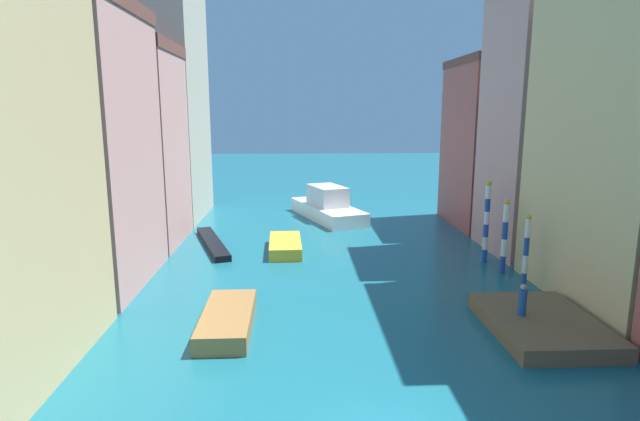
{
  "coord_description": "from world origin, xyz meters",
  "views": [
    {
      "loc": [
        -2.33,
        -12.28,
        9.31
      ],
      "look_at": [
        -0.46,
        27.59,
        1.5
      ],
      "focal_mm": 28.69,
      "sensor_mm": 36.0,
      "label": 1
    }
  ],
  "objects_px": {
    "person_on_dock": "(522,301)",
    "waterfront_dock": "(542,324)",
    "mooring_pole_2": "(487,221)",
    "vaporetto_white": "(327,207)",
    "mooring_pole_0": "(526,252)",
    "motorboat_1": "(285,245)",
    "mooring_pole_1": "(505,236)",
    "motorboat_0": "(228,320)",
    "gondola_black": "(212,243)"
  },
  "relations": [
    {
      "from": "gondola_black",
      "to": "waterfront_dock",
      "type": "bearing_deg",
      "value": -42.5
    },
    {
      "from": "mooring_pole_1",
      "to": "mooring_pole_2",
      "type": "distance_m",
      "value": 2.32
    },
    {
      "from": "person_on_dock",
      "to": "mooring_pole_2",
      "type": "xyz_separation_m",
      "value": [
        2.12,
        10.09,
        1.3
      ]
    },
    {
      "from": "vaporetto_white",
      "to": "gondola_black",
      "type": "xyz_separation_m",
      "value": [
        -8.61,
        -9.02,
        -0.81
      ]
    },
    {
      "from": "mooring_pole_2",
      "to": "motorboat_1",
      "type": "bearing_deg",
      "value": 166.36
    },
    {
      "from": "mooring_pole_0",
      "to": "mooring_pole_1",
      "type": "height_order",
      "value": "mooring_pole_1"
    },
    {
      "from": "vaporetto_white",
      "to": "motorboat_1",
      "type": "xyz_separation_m",
      "value": [
        -3.49,
        -10.62,
        -0.63
      ]
    },
    {
      "from": "gondola_black",
      "to": "mooring_pole_2",
      "type": "bearing_deg",
      "value": -14.73
    },
    {
      "from": "gondola_black",
      "to": "motorboat_0",
      "type": "xyz_separation_m",
      "value": [
        2.87,
        -13.97,
        0.18
      ]
    },
    {
      "from": "waterfront_dock",
      "to": "person_on_dock",
      "type": "xyz_separation_m",
      "value": [
        -0.82,
        0.25,
        0.98
      ]
    },
    {
      "from": "person_on_dock",
      "to": "waterfront_dock",
      "type": "bearing_deg",
      "value": -16.85
    },
    {
      "from": "mooring_pole_0",
      "to": "waterfront_dock",
      "type": "bearing_deg",
      "value": -106.05
    },
    {
      "from": "waterfront_dock",
      "to": "gondola_black",
      "type": "xyz_separation_m",
      "value": [
        -16.34,
        14.97,
        -0.13
      ]
    },
    {
      "from": "person_on_dock",
      "to": "mooring_pole_1",
      "type": "relative_size",
      "value": 0.32
    },
    {
      "from": "vaporetto_white",
      "to": "mooring_pole_0",
      "type": "bearing_deg",
      "value": -64.11
    },
    {
      "from": "motorboat_1",
      "to": "mooring_pole_1",
      "type": "bearing_deg",
      "value": -22.62
    },
    {
      "from": "motorboat_1",
      "to": "waterfront_dock",
      "type": "bearing_deg",
      "value": -50.02
    },
    {
      "from": "person_on_dock",
      "to": "motorboat_0",
      "type": "bearing_deg",
      "value": 176.59
    },
    {
      "from": "vaporetto_white",
      "to": "gondola_black",
      "type": "height_order",
      "value": "vaporetto_white"
    },
    {
      "from": "waterfront_dock",
      "to": "motorboat_1",
      "type": "height_order",
      "value": "motorboat_1"
    },
    {
      "from": "mooring_pole_2",
      "to": "motorboat_0",
      "type": "xyz_separation_m",
      "value": [
        -14.77,
        -9.33,
        -2.22
      ]
    },
    {
      "from": "mooring_pole_1",
      "to": "gondola_black",
      "type": "xyz_separation_m",
      "value": [
        -17.88,
        6.91,
        -2.03
      ]
    },
    {
      "from": "mooring_pole_0",
      "to": "mooring_pole_1",
      "type": "distance_m",
      "value": 2.99
    },
    {
      "from": "vaporetto_white",
      "to": "person_on_dock",
      "type": "bearing_deg",
      "value": -73.78
    },
    {
      "from": "waterfront_dock",
      "to": "gondola_black",
      "type": "relative_size",
      "value": 0.72
    },
    {
      "from": "vaporetto_white",
      "to": "waterfront_dock",
      "type": "bearing_deg",
      "value": -72.15
    },
    {
      "from": "waterfront_dock",
      "to": "motorboat_1",
      "type": "relative_size",
      "value": 1.17
    },
    {
      "from": "motorboat_0",
      "to": "mooring_pole_2",
      "type": "bearing_deg",
      "value": 32.29
    },
    {
      "from": "waterfront_dock",
      "to": "mooring_pole_1",
      "type": "bearing_deg",
      "value": 79.18
    },
    {
      "from": "mooring_pole_0",
      "to": "vaporetto_white",
      "type": "bearing_deg",
      "value": 115.89
    },
    {
      "from": "mooring_pole_1",
      "to": "motorboat_0",
      "type": "height_order",
      "value": "mooring_pole_1"
    },
    {
      "from": "mooring_pole_0",
      "to": "mooring_pole_2",
      "type": "bearing_deg",
      "value": 91.69
    },
    {
      "from": "motorboat_1",
      "to": "mooring_pole_2",
      "type": "bearing_deg",
      "value": -13.64
    },
    {
      "from": "waterfront_dock",
      "to": "mooring_pole_0",
      "type": "height_order",
      "value": "mooring_pole_0"
    },
    {
      "from": "mooring_pole_0",
      "to": "motorboat_0",
      "type": "xyz_separation_m",
      "value": [
        -14.93,
        -4.07,
        -1.7
      ]
    },
    {
      "from": "mooring_pole_0",
      "to": "motorboat_1",
      "type": "distance_m",
      "value": 15.25
    },
    {
      "from": "gondola_black",
      "to": "person_on_dock",
      "type": "bearing_deg",
      "value": -43.49
    },
    {
      "from": "mooring_pole_1",
      "to": "motorboat_1",
      "type": "height_order",
      "value": "mooring_pole_1"
    },
    {
      "from": "gondola_black",
      "to": "mooring_pole_1",
      "type": "bearing_deg",
      "value": -21.14
    },
    {
      "from": "motorboat_0",
      "to": "mooring_pole_0",
      "type": "bearing_deg",
      "value": 15.24
    },
    {
      "from": "waterfront_dock",
      "to": "gondola_black",
      "type": "height_order",
      "value": "waterfront_dock"
    },
    {
      "from": "mooring_pole_2",
      "to": "motorboat_0",
      "type": "distance_m",
      "value": 17.61
    },
    {
      "from": "person_on_dock",
      "to": "vaporetto_white",
      "type": "bearing_deg",
      "value": 106.22
    },
    {
      "from": "person_on_dock",
      "to": "motorboat_0",
      "type": "relative_size",
      "value": 0.26
    },
    {
      "from": "vaporetto_white",
      "to": "motorboat_1",
      "type": "bearing_deg",
      "value": -108.18
    },
    {
      "from": "mooring_pole_2",
      "to": "vaporetto_white",
      "type": "xyz_separation_m",
      "value": [
        -9.03,
        13.66,
        -1.6
      ]
    },
    {
      "from": "gondola_black",
      "to": "motorboat_1",
      "type": "distance_m",
      "value": 5.37
    },
    {
      "from": "waterfront_dock",
      "to": "gondola_black",
      "type": "bearing_deg",
      "value": 137.5
    },
    {
      "from": "mooring_pole_2",
      "to": "motorboat_1",
      "type": "distance_m",
      "value": 13.07
    },
    {
      "from": "person_on_dock",
      "to": "mooring_pole_2",
      "type": "relative_size",
      "value": 0.27
    }
  ]
}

